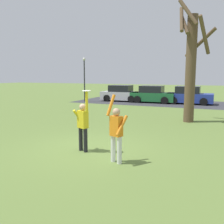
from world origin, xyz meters
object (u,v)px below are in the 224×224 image
Objects in this scene: parked_car_green at (153,95)px; bare_tree_tall at (191,63)px; person_catcher at (83,123)px; parked_car_blue at (189,96)px; frisbee_disc at (87,91)px; lamppost_by_lot at (84,75)px; person_defender at (116,131)px; parked_car_silver at (122,94)px.

parked_car_green is 10.27m from bare_tree_tall.
bare_tree_tall reaches higher than person_catcher.
frisbee_disc is at bearing -95.48° from parked_car_blue.
lamppost_by_lot is at bearing 146.32° from bare_tree_tall.
lamppost_by_lot reaches higher than frisbee_disc.
parked_car_green is 0.97× the size of lamppost_by_lot.
person_defender is 0.50× the size of parked_car_green.
person_defender is 0.48× the size of lamppost_by_lot.
parked_car_blue is (6.47, 0.19, 0.00)m from parked_car_silver.
frisbee_disc is at bearing -108.79° from bare_tree_tall.
person_catcher is 0.32× the size of bare_tree_tall.
bare_tree_tall is at bearing -50.65° from parked_car_silver.
parked_car_blue is (3.30, 0.21, 0.00)m from parked_car_green.
parked_car_green is (-1.67, 16.11, -0.25)m from person_catcher.
parked_car_silver is (-5.05, 16.22, -1.37)m from frisbee_disc.
parked_car_silver is at bearing -178.89° from parked_car_blue.
person_catcher is at bearing 0.00° from person_defender.
bare_tree_tall reaches higher than lamppost_by_lot.
parked_car_silver is 6.47m from parked_car_blue.
parked_car_blue is (1.63, 16.32, -0.25)m from person_catcher.
bare_tree_tall is (7.51, -8.99, 2.52)m from parked_car_silver.
parked_car_green is at bearing -176.85° from parked_car_blue.
parked_car_silver is at bearing 107.29° from frisbee_disc.
person_catcher is 16.41m from parked_car_blue.
person_catcher is 7.96m from bare_tree_tall.
parked_car_silver is 0.97× the size of lamppost_by_lot.
frisbee_disc reaches higher than parked_car_blue.
person_catcher is 0.51× the size of parked_car_silver.
frisbee_disc is 0.07× the size of lamppost_by_lot.
parked_car_blue is 9.57m from bare_tree_tall.
bare_tree_tall is at bearing -64.68° from parked_car_green.
person_defender is at bearing -57.40° from lamppost_by_lot.
parked_car_silver is 1.00× the size of parked_car_green.
parked_car_silver is at bearing 178.98° from parked_car_green.
bare_tree_tall is at bearing 71.21° from frisbee_disc.
person_defender is 17.74m from lamppost_by_lot.
parked_car_silver is 0.63× the size of bare_tree_tall.
parked_car_green is (3.17, -0.03, 0.00)m from parked_car_silver.
parked_car_silver and parked_car_blue have the same top height.
parked_car_green is at bearing 16.00° from lamppost_by_lot.
bare_tree_tall is at bearing -33.68° from lamppost_by_lot.
parked_car_silver is (-4.84, 16.14, -0.25)m from person_catcher.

